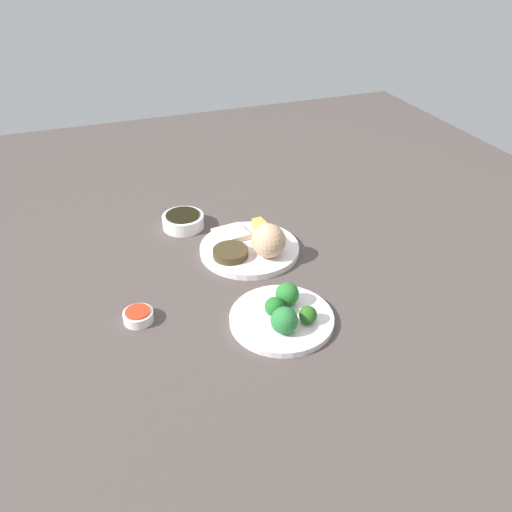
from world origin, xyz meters
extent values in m
cube|color=#4A403D|center=(0.00, 0.00, 0.01)|extent=(2.20, 2.20, 0.02)
cylinder|color=white|center=(0.02, 0.00, 0.03)|extent=(0.25, 0.25, 0.02)
sphere|color=tan|center=(0.05, -0.05, 0.08)|extent=(0.08, 0.08, 0.08)
cube|color=gold|center=(0.08, 0.03, 0.05)|extent=(0.04, 0.12, 0.03)
cube|color=beige|center=(-0.01, 0.06, 0.04)|extent=(0.09, 0.08, 0.01)
cylinder|color=#3E321C|center=(-0.04, -0.03, 0.05)|extent=(0.09, 0.09, 0.02)
cylinder|color=white|center=(-0.01, -0.28, 0.03)|extent=(0.22, 0.22, 0.01)
sphere|color=#28732A|center=(0.02, -0.24, 0.06)|extent=(0.05, 0.05, 0.05)
sphere|color=#1F6B25|center=(-0.02, -0.26, 0.05)|extent=(0.04, 0.04, 0.04)
sphere|color=#287436|center=(-0.02, -0.32, 0.06)|extent=(0.06, 0.06, 0.06)
sphere|color=#275F1B|center=(0.04, -0.31, 0.05)|extent=(0.04, 0.04, 0.04)
cylinder|color=white|center=(-0.11, 0.18, 0.04)|extent=(0.11, 0.11, 0.04)
cylinder|color=black|center=(-0.11, 0.18, 0.06)|extent=(0.09, 0.09, 0.00)
cylinder|color=white|center=(-0.29, -0.17, 0.03)|extent=(0.06, 0.06, 0.02)
cylinder|color=red|center=(-0.29, -0.17, 0.04)|extent=(0.05, 0.05, 0.00)
camera|label=1|loc=(-0.34, -1.04, 0.74)|focal=36.42mm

